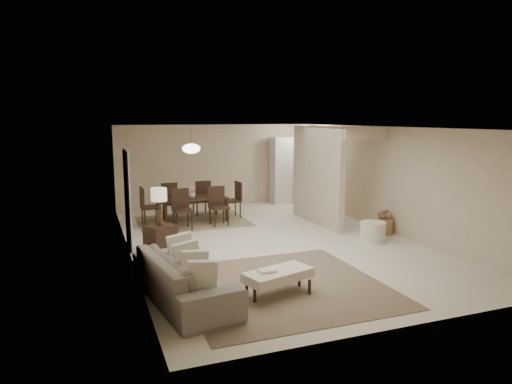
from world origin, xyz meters
name	(u,v)px	position (x,y,z in m)	size (l,w,h in m)	color
floor	(270,241)	(0.00, 0.00, 0.00)	(9.00, 9.00, 0.00)	beige
ceiling	(271,127)	(0.00, 0.00, 2.50)	(9.00, 9.00, 0.00)	white
back_wall	(215,165)	(0.00, 4.50, 1.25)	(6.00, 6.00, 0.00)	#BAA88D
left_wall	(128,193)	(-3.00, 0.00, 1.25)	(9.00, 9.00, 0.00)	#BAA88D
right_wall	(386,179)	(3.00, 0.00, 1.25)	(9.00, 9.00, 0.00)	#BAA88D
partition	(317,175)	(1.80, 1.25, 1.25)	(0.15, 2.50, 2.50)	#BAA88D
doorway	(127,200)	(-2.97, 0.60, 1.02)	(0.04, 0.90, 2.04)	black
pantry_cabinet	(289,170)	(2.35, 4.15, 1.05)	(1.20, 0.55, 2.10)	silver
flush_light	(302,126)	(2.30, 3.20, 2.46)	(0.44, 0.44, 0.05)	white
living_rug	(282,286)	(-0.85, -2.60, 0.01)	(3.20, 3.20, 0.01)	brown
sofa	(184,278)	(-2.45, -2.60, 0.35)	(0.93, 2.37, 0.69)	slate
ottoman_bench	(278,275)	(-1.05, -2.90, 0.31)	(1.18, 0.78, 0.39)	beige
side_table	(160,239)	(-2.40, 0.02, 0.28)	(0.51, 0.51, 0.56)	black
table_lamp	(159,198)	(-2.40, 0.02, 1.12)	(0.32, 0.32, 0.76)	#442E1D
round_pouf	(373,232)	(2.10, -0.82, 0.22)	(0.56, 0.56, 0.44)	beige
wicker_basket	(384,227)	(2.75, -0.34, 0.18)	(0.41, 0.41, 0.35)	brown
dining_rug	(193,221)	(-1.18, 2.52, 0.01)	(2.80, 2.10, 0.01)	brown
dining_table	(193,210)	(-1.18, 2.52, 0.32)	(1.79, 1.00, 0.63)	black
dining_chairs	(193,203)	(-1.18, 2.52, 0.49)	(2.67, 2.01, 0.99)	black
vase	(192,195)	(-1.18, 2.52, 0.72)	(0.16, 0.16, 0.17)	silver
yellow_mat	(318,217)	(2.16, 1.80, 0.01)	(0.80, 0.49, 0.01)	yellow
pendant_light	(191,149)	(-1.18, 2.52, 1.92)	(0.46, 0.46, 0.71)	#442E1D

